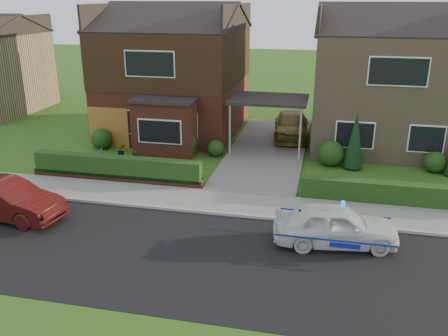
# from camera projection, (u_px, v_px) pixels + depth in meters

# --- Properties ---
(ground) EXTENTS (120.00, 120.00, 0.00)m
(ground) POSITION_uv_depth(u_px,v_px,m) (220.00, 260.00, 14.39)
(ground) COLOR #2B5115
(ground) RESTS_ON ground
(road) EXTENTS (60.00, 6.00, 0.02)m
(road) POSITION_uv_depth(u_px,v_px,m) (220.00, 260.00, 14.39)
(road) COLOR black
(road) RESTS_ON ground
(kerb) EXTENTS (60.00, 0.16, 0.12)m
(kerb) POSITION_uv_depth(u_px,v_px,m) (239.00, 215.00, 17.17)
(kerb) COLOR #9E9993
(kerb) RESTS_ON ground
(sidewalk) EXTENTS (60.00, 2.00, 0.10)m
(sidewalk) POSITION_uv_depth(u_px,v_px,m) (244.00, 204.00, 18.13)
(sidewalk) COLOR slate
(sidewalk) RESTS_ON ground
(driveway) EXTENTS (3.80, 12.00, 0.12)m
(driveway) POSITION_uv_depth(u_px,v_px,m) (267.00, 150.00, 24.46)
(driveway) COLOR #666059
(driveway) RESTS_ON ground
(house_left) EXTENTS (7.50, 9.53, 7.25)m
(house_left) POSITION_uv_depth(u_px,v_px,m) (175.00, 65.00, 27.00)
(house_left) COLOR brown
(house_left) RESTS_ON ground
(house_right) EXTENTS (7.50, 8.06, 7.25)m
(house_right) POSITION_uv_depth(u_px,v_px,m) (387.00, 74.00, 24.81)
(house_right) COLOR #917759
(house_right) RESTS_ON ground
(carport_link) EXTENTS (3.80, 3.00, 2.77)m
(carport_link) POSITION_uv_depth(u_px,v_px,m) (269.00, 100.00, 23.53)
(carport_link) COLOR black
(carport_link) RESTS_ON ground
(garage_door) EXTENTS (2.20, 0.10, 2.10)m
(garage_door) POSITION_uv_depth(u_px,v_px,m) (109.00, 127.00, 24.82)
(garage_door) COLOR #905B1F
(garage_door) RESTS_ON ground
(dwarf_wall) EXTENTS (7.70, 0.25, 0.36)m
(dwarf_wall) POSITION_uv_depth(u_px,v_px,m) (116.00, 178.00, 20.35)
(dwarf_wall) COLOR brown
(dwarf_wall) RESTS_ON ground
(hedge_left) EXTENTS (7.50, 0.55, 0.90)m
(hedge_left) POSITION_uv_depth(u_px,v_px,m) (118.00, 181.00, 20.55)
(hedge_left) COLOR #153B13
(hedge_left) RESTS_ON ground
(hedge_right) EXTENTS (7.50, 0.55, 0.80)m
(hedge_right) POSITION_uv_depth(u_px,v_px,m) (399.00, 205.00, 18.13)
(hedge_right) COLOR #153B13
(hedge_right) RESTS_ON ground
(shrub_left_far) EXTENTS (1.08, 1.08, 1.08)m
(shrub_left_far) POSITION_uv_depth(u_px,v_px,m) (101.00, 139.00, 24.62)
(shrub_left_far) COLOR #153B13
(shrub_left_far) RESTS_ON ground
(shrub_left_mid) EXTENTS (1.32, 1.32, 1.32)m
(shrub_left_mid) POSITION_uv_depth(u_px,v_px,m) (183.00, 143.00, 23.50)
(shrub_left_mid) COLOR #153B13
(shrub_left_mid) RESTS_ON ground
(shrub_left_near) EXTENTS (0.84, 0.84, 0.84)m
(shrub_left_near) POSITION_uv_depth(u_px,v_px,m) (216.00, 148.00, 23.53)
(shrub_left_near) COLOR #153B13
(shrub_left_near) RESTS_ON ground
(shrub_right_near) EXTENTS (1.20, 1.20, 1.20)m
(shrub_right_near) POSITION_uv_depth(u_px,v_px,m) (331.00, 153.00, 22.16)
(shrub_right_near) COLOR #153B13
(shrub_right_near) RESTS_ON ground
(shrub_right_mid) EXTENTS (0.96, 0.96, 0.96)m
(shrub_right_mid) POSITION_uv_depth(u_px,v_px,m) (435.00, 162.00, 21.37)
(shrub_right_mid) COLOR #153B13
(shrub_right_mid) RESTS_ON ground
(conifer_a) EXTENTS (0.90, 0.90, 2.60)m
(conifer_a) POSITION_uv_depth(u_px,v_px,m) (355.00, 142.00, 21.54)
(conifer_a) COLOR black
(conifer_a) RESTS_ON ground
(police_car) EXTENTS (3.61, 4.10, 1.50)m
(police_car) POSITION_uv_depth(u_px,v_px,m) (335.00, 226.00, 15.08)
(police_car) COLOR silver
(police_car) RESTS_ON ground
(driveway_car) EXTENTS (2.23, 4.70, 1.32)m
(driveway_car) POSITION_uv_depth(u_px,v_px,m) (291.00, 125.00, 26.27)
(driveway_car) COLOR brown
(driveway_car) RESTS_ON driveway
(street_car) EXTENTS (1.98, 4.33, 1.38)m
(street_car) POSITION_uv_depth(u_px,v_px,m) (7.00, 200.00, 16.87)
(street_car) COLOR #420F0E
(street_car) RESTS_ON ground
(potted_plant_a) EXTENTS (0.47, 0.37, 0.78)m
(potted_plant_a) POSITION_uv_depth(u_px,v_px,m) (101.00, 157.00, 22.30)
(potted_plant_a) COLOR gray
(potted_plant_a) RESTS_ON ground
(potted_plant_b) EXTENTS (0.53, 0.50, 0.75)m
(potted_plant_b) POSITION_uv_depth(u_px,v_px,m) (122.00, 151.00, 23.24)
(potted_plant_b) COLOR gray
(potted_plant_b) RESTS_ON ground
(potted_plant_c) EXTENTS (0.38, 0.38, 0.67)m
(potted_plant_c) POSITION_uv_depth(u_px,v_px,m) (135.00, 157.00, 22.51)
(potted_plant_c) COLOR gray
(potted_plant_c) RESTS_ON ground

